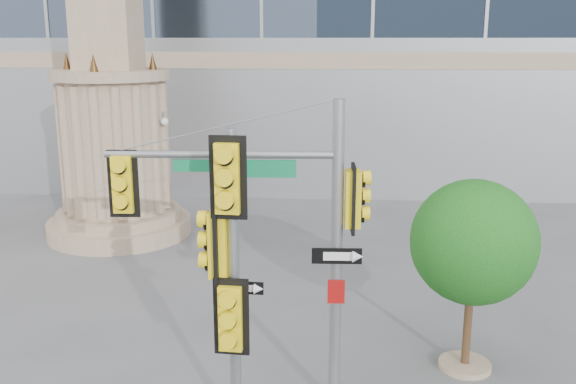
{
  "coord_description": "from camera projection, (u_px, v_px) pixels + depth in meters",
  "views": [
    {
      "loc": [
        0.58,
        -9.92,
        6.05
      ],
      "look_at": [
        -0.23,
        2.0,
        3.15
      ],
      "focal_mm": 40.0,
      "sensor_mm": 36.0,
      "label": 1
    }
  ],
  "objects": [
    {
      "name": "monument",
      "position": [
        109.0,
        55.0,
        18.9
      ],
      "size": [
        4.4,
        4.4,
        16.6
      ],
      "color": "gray",
      "rests_on": "ground"
    },
    {
      "name": "secondary_signal_pole",
      "position": [
        228.0,
        263.0,
        9.41
      ],
      "size": [
        0.82,
        0.65,
        4.79
      ],
      "rotation": [
        0.0,
        0.0,
        -0.07
      ],
      "color": "slate",
      "rests_on": "ground"
    },
    {
      "name": "street_tree",
      "position": [
        475.0,
        247.0,
        11.49
      ],
      "size": [
        2.32,
        2.26,
        3.61
      ],
      "color": "gray",
      "rests_on": "ground"
    },
    {
      "name": "main_signal_pole",
      "position": [
        278.0,
        224.0,
        10.08
      ],
      "size": [
        4.0,
        0.51,
        5.14
      ],
      "rotation": [
        0.0,
        0.0,
        0.04
      ],
      "color": "slate",
      "rests_on": "ground"
    }
  ]
}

